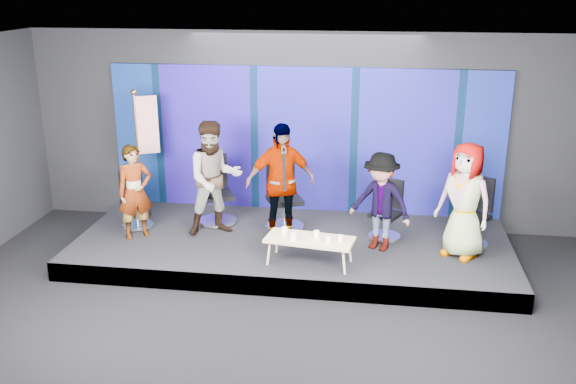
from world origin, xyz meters
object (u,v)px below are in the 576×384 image
object	(u,v)px
mug_c	(316,234)
chair_a	(136,209)
mug_a	(284,231)
mug_e	(340,238)
panelist_a	(135,192)
panelist_c	(280,182)
chair_b	(217,201)
chair_d	(386,219)
chair_c	(284,206)
panelist_d	(381,202)
chair_e	(472,223)
mug_d	(328,240)
flag_stand	(145,151)
coffee_table	(310,240)
mug_b	(294,237)
panelist_b	(214,178)
panelist_e	(465,200)

from	to	relation	value
mug_c	chair_a	bearing A→B (deg)	161.94
mug_a	mug_e	xyz separation A→B (m)	(0.85, -0.14, -0.01)
panelist_a	panelist_c	bearing A→B (deg)	-31.97
chair_b	chair_d	xyz separation A→B (m)	(2.91, -0.28, -0.07)
chair_c	chair_d	size ratio (longest dim) A/B	1.24
panelist_d	chair_e	distance (m)	1.55
chair_b	mug_a	xyz separation A→B (m)	(1.40, -1.36, 0.07)
mug_d	mug_e	world-z (taller)	mug_d
panelist_c	mug_c	xyz separation A→B (m)	(0.67, -0.84, -0.51)
mug_a	panelist_d	bearing A→B (deg)	22.90
panelist_a	mug_d	distance (m)	3.30
chair_b	flag_stand	distance (m)	1.52
chair_a	chair_e	size ratio (longest dim) A/B	0.87
chair_a	chair_e	world-z (taller)	chair_e
chair_d	coffee_table	bearing A→B (deg)	-108.20
mug_a	flag_stand	size ratio (longest dim) A/B	0.05
mug_b	mug_c	size ratio (longest dim) A/B	1.00
chair_b	chair_c	bearing A→B (deg)	-30.53
chair_c	mug_c	world-z (taller)	chair_c
panelist_b	panelist_e	size ratio (longest dim) A/B	1.07
panelist_e	mug_a	size ratio (longest dim) A/B	16.68
chair_d	mug_c	world-z (taller)	chair_d
panelist_d	mug_d	distance (m)	1.16
chair_b	flag_stand	bearing A→B (deg)	148.77
chair_b	mug_d	xyz separation A→B (m)	(2.08, -1.61, 0.06)
chair_a	mug_c	size ratio (longest dim) A/B	8.96
chair_c	chair_b	bearing A→B (deg)	151.63
panelist_c	mug_b	size ratio (longest dim) A/B	18.05
mug_c	flag_stand	size ratio (longest dim) A/B	0.05
panelist_b	panelist_c	distance (m)	1.11
panelist_a	mug_e	world-z (taller)	panelist_a
chair_a	mug_e	world-z (taller)	chair_a
coffee_table	flag_stand	distance (m)	3.56
chair_d	mug_d	size ratio (longest dim) A/B	9.96
panelist_b	chair_e	size ratio (longest dim) A/B	1.73
panelist_c	mug_c	size ratio (longest dim) A/B	18.07
chair_c	mug_a	bearing A→B (deg)	-104.92
chair_b	mug_d	world-z (taller)	chair_b
panelist_d	panelist_c	bearing A→B (deg)	-161.19
flag_stand	panelist_d	bearing A→B (deg)	-39.60
coffee_table	mug_e	world-z (taller)	mug_e
chair_a	coffee_table	distance (m)	3.29
chair_c	chair_d	xyz separation A→B (m)	(1.72, -0.19, -0.07)
panelist_a	mug_a	distance (m)	2.59
chair_a	panelist_c	distance (m)	2.63
chair_c	mug_a	world-z (taller)	chair_c
chair_a	panelist_c	xyz separation A→B (m)	(2.54, -0.20, 0.65)
chair_d	coffee_table	distance (m)	1.64
panelist_b	chair_d	xyz separation A→B (m)	(2.80, 0.22, -0.63)
panelist_b	mug_b	bearing A→B (deg)	-62.85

